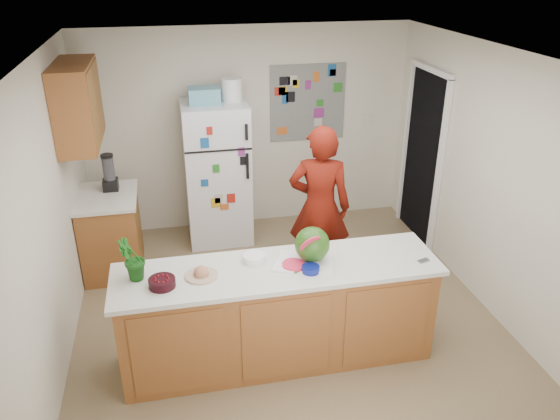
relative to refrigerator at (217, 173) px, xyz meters
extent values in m
cube|color=brown|center=(0.45, -1.88, -0.86)|extent=(4.00, 4.50, 0.02)
cube|color=beige|center=(0.45, 0.38, 0.40)|extent=(4.00, 0.02, 2.50)
cube|color=beige|center=(-1.56, -1.88, 0.40)|extent=(0.02, 4.50, 2.50)
cube|color=beige|center=(2.46, -1.88, 0.40)|extent=(0.02, 4.50, 2.50)
cube|color=white|center=(0.45, -1.88, 1.66)|extent=(4.00, 4.50, 0.02)
cube|color=black|center=(2.44, -0.43, 0.17)|extent=(0.03, 0.85, 2.04)
cube|color=brown|center=(0.25, -2.38, -0.41)|extent=(2.60, 0.62, 0.88)
cube|color=silver|center=(0.25, -2.38, 0.05)|extent=(2.68, 0.70, 0.04)
cube|color=brown|center=(-1.24, -0.53, -0.42)|extent=(0.60, 0.80, 0.86)
cube|color=silver|center=(-1.24, -0.53, 0.03)|extent=(0.64, 0.84, 0.04)
cube|color=brown|center=(-1.37, -0.58, 1.05)|extent=(0.35, 1.00, 0.80)
cube|color=silver|center=(0.00, 0.00, 0.00)|extent=(0.75, 0.70, 1.70)
cube|color=#5999B2|center=(-0.10, 0.00, 0.94)|extent=(0.35, 0.28, 0.18)
cube|color=slate|center=(1.20, 0.36, 0.70)|extent=(0.95, 0.01, 0.95)
imported|color=#621309|center=(0.92, -1.24, 0.02)|extent=(0.73, 0.59, 1.75)
cylinder|color=black|center=(-1.19, -0.38, 0.24)|extent=(0.12, 0.12, 0.38)
cube|color=white|center=(0.49, -2.35, 0.08)|extent=(0.53, 0.45, 0.01)
sphere|color=#205911|center=(0.55, -2.33, 0.23)|extent=(0.29, 0.29, 0.29)
cylinder|color=#E72340|center=(0.37, -2.40, 0.09)|extent=(0.19, 0.19, 0.02)
cylinder|color=black|center=(-0.68, -2.47, 0.11)|extent=(0.26, 0.26, 0.07)
cylinder|color=silver|center=(0.08, -2.24, 0.10)|extent=(0.23, 0.23, 0.06)
cylinder|color=navy|center=(0.49, -2.50, 0.10)|extent=(0.18, 0.18, 0.05)
cylinder|color=#BCAF94|center=(-0.37, -2.39, 0.08)|extent=(0.30, 0.30, 0.02)
cube|color=white|center=(0.30, -2.40, 0.08)|extent=(0.22, 0.21, 0.02)
cube|color=gray|center=(1.45, -2.54, 0.08)|extent=(0.11, 0.07, 0.01)
imported|color=#123C16|center=(-0.89, -2.33, 0.25)|extent=(0.26, 0.25, 0.37)
camera|label=1|loc=(-0.53, -6.11, 2.39)|focal=35.00mm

